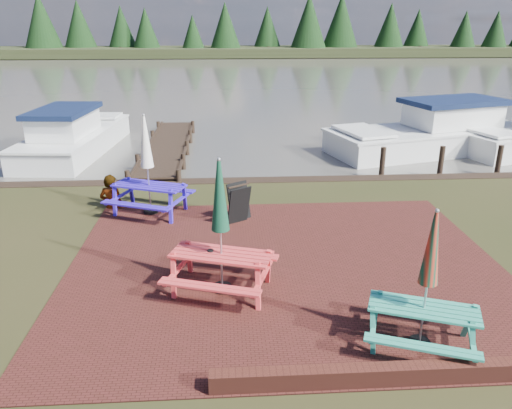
{
  "coord_description": "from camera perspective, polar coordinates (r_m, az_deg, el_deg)",
  "views": [
    {
      "loc": [
        -1.2,
        -8.21,
        4.86
      ],
      "look_at": [
        -0.55,
        2.11,
        1.0
      ],
      "focal_mm": 35.0,
      "sensor_mm": 36.0,
      "label": 1
    }
  ],
  "objects": [
    {
      "name": "boat_near",
      "position": [
        21.52,
        19.67,
        7.51
      ],
      "size": [
        8.82,
        5.07,
        2.26
      ],
      "rotation": [
        0.0,
        0.0,
        1.85
      ],
      "color": "silver",
      "rests_on": "ground"
    },
    {
      "name": "water",
      "position": [
        45.49,
        -2.12,
        14.31
      ],
      "size": [
        120.0,
        60.0,
        0.02
      ],
      "primitive_type": "cube",
      "color": "#423E38",
      "rests_on": "ground"
    },
    {
      "name": "far_treeline",
      "position": [
        74.24,
        -2.81,
        19.21
      ],
      "size": [
        120.0,
        10.0,
        8.1
      ],
      "color": "black",
      "rests_on": "ground"
    },
    {
      "name": "person",
      "position": [
        13.91,
        -16.43,
        3.23
      ],
      "size": [
        0.77,
        0.59,
        1.87
      ],
      "primitive_type": "imported",
      "rotation": [
        0.0,
        0.0,
        2.91
      ],
      "color": "gray",
      "rests_on": "ground"
    },
    {
      "name": "chalkboard",
      "position": [
        12.56,
        -1.96,
        0.16
      ],
      "size": [
        0.63,
        0.86,
        0.97
      ],
      "rotation": [
        0.0,
        0.0,
        0.58
      ],
      "color": "black",
      "rests_on": "ground"
    },
    {
      "name": "paving",
      "position": [
        10.48,
        3.41,
        -7.13
      ],
      "size": [
        9.0,
        7.5,
        0.02
      ],
      "primitive_type": "cube",
      "color": "#3C1713",
      "rests_on": "ground"
    },
    {
      "name": "picnic_table_red",
      "position": [
        9.24,
        -4.01,
        -4.92
      ],
      "size": [
        2.28,
        2.15,
        2.58
      ],
      "rotation": [
        0.0,
        0.0,
        -0.31
      ],
      "color": "#E1393A",
      "rests_on": "ground"
    },
    {
      "name": "ground",
      "position": [
        9.62,
        4.12,
        -9.94
      ],
      "size": [
        120.0,
        120.0,
        0.0
      ],
      "primitive_type": "plane",
      "color": "black",
      "rests_on": "ground"
    },
    {
      "name": "jetty",
      "position": [
        20.19,
        -10.09,
        6.55
      ],
      "size": [
        1.76,
        9.08,
        1.0
      ],
      "color": "black",
      "rests_on": "ground"
    },
    {
      "name": "boat_jetty",
      "position": [
        21.21,
        -20.12,
        7.15
      ],
      "size": [
        3.1,
        7.4,
        2.09
      ],
      "rotation": [
        0.0,
        0.0,
        -0.09
      ],
      "color": "silver",
      "rests_on": "ground"
    },
    {
      "name": "brick_wall",
      "position": [
        8.18,
        22.27,
        -16.43
      ],
      "size": [
        6.21,
        1.79,
        0.3
      ],
      "color": "#4C1E16",
      "rests_on": "ground"
    },
    {
      "name": "picnic_table_teal",
      "position": [
        8.18,
        18.74,
        -10.44
      ],
      "size": [
        2.06,
        1.95,
        2.29
      ],
      "rotation": [
        0.0,
        0.0,
        -0.36
      ],
      "color": "teal",
      "rests_on": "ground"
    },
    {
      "name": "picnic_table_blue",
      "position": [
        13.27,
        -12.18,
        2.71
      ],
      "size": [
        2.37,
        2.26,
        2.61
      ],
      "rotation": [
        0.0,
        0.0,
        -0.38
      ],
      "color": "#321AC5",
      "rests_on": "ground"
    }
  ]
}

